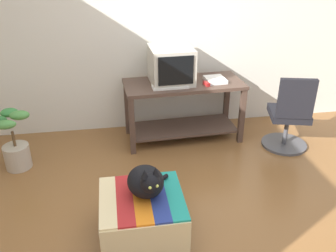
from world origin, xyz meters
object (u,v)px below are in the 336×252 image
stapler (206,84)px  book (215,80)px  office_chair (290,118)px  tv_monitor (171,65)px  potted_plant (15,144)px  keyboard (170,87)px  cat (146,182)px  desk (183,101)px  ottoman_with_blanket (142,217)px

stapler → book: bearing=26.3°
office_chair → stapler: 1.01m
tv_monitor → stapler: bearing=-28.8°
tv_monitor → potted_plant: 1.87m
tv_monitor → keyboard: size_ratio=1.31×
cat → desk: bearing=56.3°
potted_plant → stapler: 2.15m
book → keyboard: bearing=-172.2°
stapler → potted_plant: bearing=172.4°
keyboard → ottoman_with_blanket: keyboard is taller
book → potted_plant: (-2.22, -0.34, -0.46)m
cat → ottoman_with_blanket: bearing=-166.0°
cat → potted_plant: 1.75m
book → tv_monitor: bearing=168.1°
keyboard → tv_monitor: bearing=76.2°
desk → ottoman_with_blanket: 1.75m
stapler → tv_monitor: bearing=140.0°
book → desk: bearing=171.8°
desk → potted_plant: size_ratio=2.18×
cat → office_chair: 2.07m
desk → keyboard: keyboard is taller
keyboard → office_chair: bearing=-14.7°
book → office_chair: 0.94m
ottoman_with_blanket → potted_plant: bearing=134.6°
ottoman_with_blanket → desk: bearing=67.9°
desk → cat: 1.69m
cat → book: bearing=45.2°
keyboard → potted_plant: (-1.67, -0.23, -0.45)m
cat → potted_plant: cat is taller
stapler → office_chair: bearing=-32.7°
ottoman_with_blanket → book: bearing=57.2°
desk → ottoman_with_blanket: bearing=-114.9°
stapler → cat: bearing=-134.1°
book → potted_plant: size_ratio=0.39×
desk → stapler: size_ratio=12.62×
ottoman_with_blanket → office_chair: (1.78, 1.15, 0.19)m
office_chair → tv_monitor: bearing=-7.1°
tv_monitor → office_chair: 1.46m
keyboard → book: 0.56m
ottoman_with_blanket → potted_plant: (-1.21, 1.23, 0.08)m
desk → tv_monitor: 0.45m
book → office_chair: office_chair is taller
tv_monitor → cat: (-0.46, -1.62, -0.40)m
keyboard → ottoman_with_blanket: (-0.47, -1.46, -0.53)m
potted_plant → desk: bearing=11.3°
cat → stapler: 1.68m
office_chair → stapler: office_chair is taller
book → office_chair: (0.77, -0.42, -0.35)m
keyboard → office_chair: office_chair is taller
ottoman_with_blanket → cat: cat is taller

